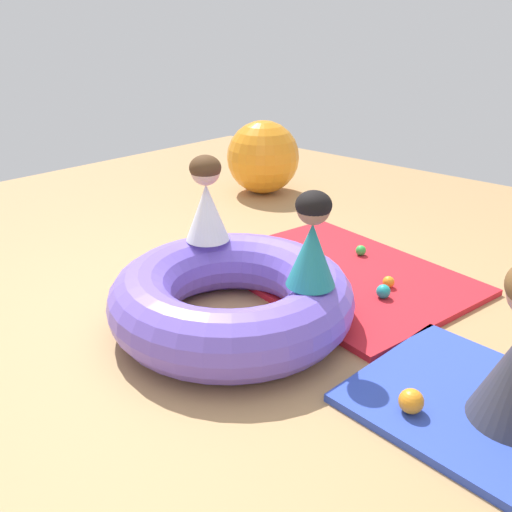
% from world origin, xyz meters
% --- Properties ---
extents(ground_plane, '(8.00, 8.00, 0.00)m').
position_xyz_m(ground_plane, '(0.00, 0.00, 0.00)').
color(ground_plane, tan).
extents(gym_mat_far_right, '(1.82, 1.49, 0.04)m').
position_xyz_m(gym_mat_far_right, '(0.05, 0.97, 0.02)').
color(gym_mat_far_right, red).
rests_on(gym_mat_far_right, ground).
extents(gym_mat_far_left, '(1.36, 1.01, 0.04)m').
position_xyz_m(gym_mat_far_left, '(1.42, 0.23, 0.02)').
color(gym_mat_far_left, '#2D47B7').
rests_on(gym_mat_far_left, ground).
extents(inflatable_cushion, '(1.35, 1.35, 0.36)m').
position_xyz_m(inflatable_cushion, '(-0.03, 0.03, 0.18)').
color(inflatable_cushion, '#7056D1').
rests_on(inflatable_cushion, ground).
extents(child_in_teal, '(0.30, 0.30, 0.49)m').
position_xyz_m(child_in_teal, '(0.40, 0.16, 0.60)').
color(child_in_teal, teal).
rests_on(child_in_teal, inflatable_cushion).
extents(child_in_white, '(0.33, 0.33, 0.52)m').
position_xyz_m(child_in_white, '(-0.44, 0.23, 0.61)').
color(child_in_white, white).
rests_on(child_in_white, inflatable_cushion).
extents(play_ball_orange, '(0.11, 0.11, 0.11)m').
position_xyz_m(play_ball_orange, '(1.08, -0.02, 0.09)').
color(play_ball_orange, orange).
rests_on(play_ball_orange, gym_mat_far_left).
extents(play_ball_pink, '(0.07, 0.07, 0.07)m').
position_xyz_m(play_ball_pink, '(0.06, 0.63, 0.07)').
color(play_ball_pink, pink).
rests_on(play_ball_pink, gym_mat_far_right).
extents(play_ball_teal, '(0.09, 0.09, 0.09)m').
position_xyz_m(play_ball_teal, '(0.46, 0.83, 0.08)').
color(play_ball_teal, teal).
rests_on(play_ball_teal, gym_mat_far_right).
extents(play_ball_green, '(0.07, 0.07, 0.07)m').
position_xyz_m(play_ball_green, '(0.01, 1.30, 0.08)').
color(play_ball_green, green).
rests_on(play_ball_green, gym_mat_far_right).
extents(play_ball_yellow, '(0.09, 0.09, 0.09)m').
position_xyz_m(play_ball_yellow, '(-0.05, 0.85, 0.08)').
color(play_ball_yellow, yellow).
rests_on(play_ball_yellow, gym_mat_far_right).
extents(play_ball_orange_second, '(0.07, 0.07, 0.07)m').
position_xyz_m(play_ball_orange_second, '(0.41, 0.98, 0.08)').
color(play_ball_orange_second, orange).
rests_on(play_ball_orange_second, gym_mat_far_right).
extents(exercise_ball_large, '(0.71, 0.71, 0.71)m').
position_xyz_m(exercise_ball_large, '(-1.65, 2.10, 0.36)').
color(exercise_ball_large, orange).
rests_on(exercise_ball_large, ground).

